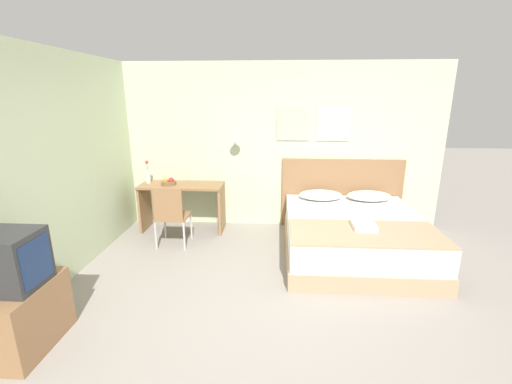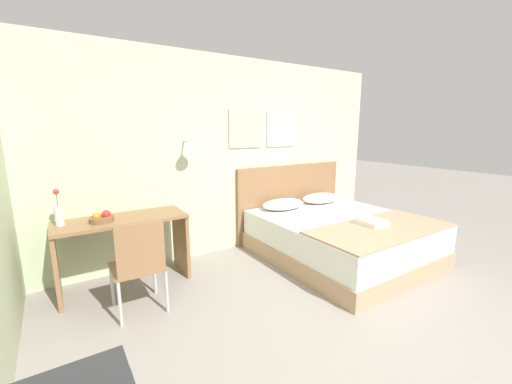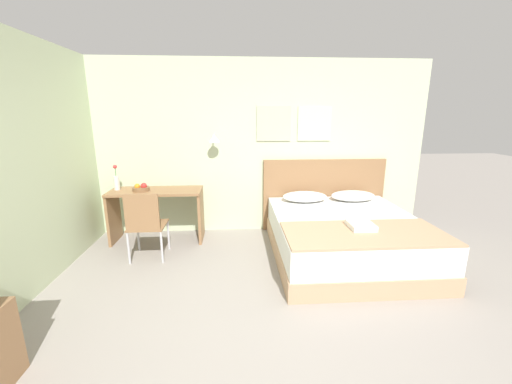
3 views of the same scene
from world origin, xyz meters
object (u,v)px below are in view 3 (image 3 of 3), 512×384
at_px(desk, 157,205).
at_px(fruit_bowl, 141,188).
at_px(bed, 345,237).
at_px(throw_blanket, 365,233).
at_px(pillow_right, 353,196).
at_px(flower_vase, 117,181).
at_px(desk_chair, 145,221).
at_px(headboard, 323,195).
at_px(pillow_left, 305,197).
at_px(folded_towel_near_foot, 361,225).

relative_size(desk, fruit_bowl, 5.62).
distance_m(bed, throw_blanket, 0.67).
height_order(pillow_right, flower_vase, flower_vase).
bearing_deg(desk_chair, bed, -1.56).
xyz_separation_m(desk, flower_vase, (-0.56, 0.05, 0.36)).
relative_size(bed, flower_vase, 5.63).
bearing_deg(bed, headboard, 90.00).
height_order(pillow_left, desk, desk).
relative_size(pillow_left, fruit_bowl, 2.87).
relative_size(pillow_left, desk, 0.51).
relative_size(headboard, desk_chair, 2.15).
height_order(folded_towel_near_foot, fruit_bowl, fruit_bowl).
height_order(bed, folded_towel_near_foot, folded_towel_near_foot).
height_order(pillow_right, desk_chair, desk_chair).
relative_size(throw_blanket, desk_chair, 1.96).
xyz_separation_m(bed, desk_chair, (-2.57, 0.07, 0.26)).
bearing_deg(flower_vase, fruit_bowl, -13.52).
bearing_deg(fruit_bowl, bed, -14.13).
height_order(headboard, pillow_left, headboard).
bearing_deg(throw_blanket, flower_vase, 156.12).
bearing_deg(pillow_right, desk_chair, -166.54).
bearing_deg(pillow_left, pillow_right, 0.00).
bearing_deg(bed, fruit_bowl, 165.87).
bearing_deg(headboard, flower_vase, -174.85).
xyz_separation_m(pillow_right, desk_chair, (-2.95, -0.71, -0.10)).
bearing_deg(desk_chair, headboard, 21.23).
height_order(headboard, throw_blanket, headboard).
distance_m(pillow_left, throw_blanket, 1.43).
bearing_deg(desk, folded_towel_near_foot, -24.82).
bearing_deg(pillow_left, desk, -179.07).
bearing_deg(throw_blanket, pillow_left, 105.24).
bearing_deg(folded_towel_near_foot, bed, 90.81).
height_order(folded_towel_near_foot, flower_vase, flower_vase).
xyz_separation_m(throw_blanket, folded_towel_near_foot, (0.01, 0.15, 0.04)).
height_order(pillow_left, pillow_right, same).
height_order(throw_blanket, desk_chair, desk_chair).
xyz_separation_m(throw_blanket, desk_chair, (-2.57, 0.67, -0.04)).
bearing_deg(desk_chair, throw_blanket, -14.67).
bearing_deg(folded_towel_near_foot, fruit_bowl, 157.42).
bearing_deg(desk_chair, desk, 90.93).
distance_m(pillow_right, desk, 2.96).
relative_size(pillow_right, fruit_bowl, 2.87).
relative_size(bed, throw_blanket, 1.16).
distance_m(pillow_left, pillow_right, 0.75).
bearing_deg(folded_towel_near_foot, headboard, 90.24).
bearing_deg(pillow_right, pillow_left, 180.00).
bearing_deg(pillow_left, throw_blanket, -74.76).
xyz_separation_m(headboard, desk, (-2.58, -0.33, -0.03)).
height_order(pillow_left, fruit_bowl, fruit_bowl).
bearing_deg(folded_towel_near_foot, desk, 155.18).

